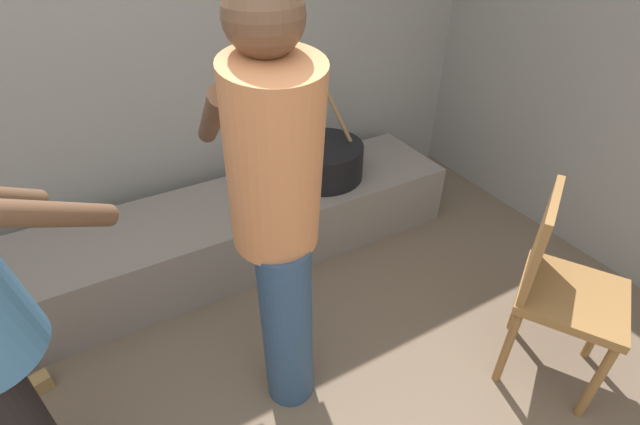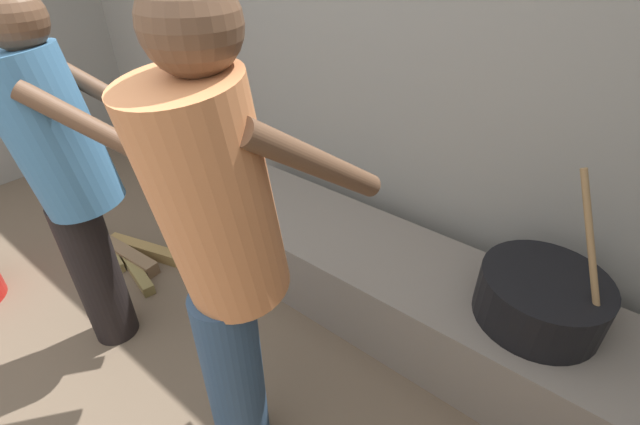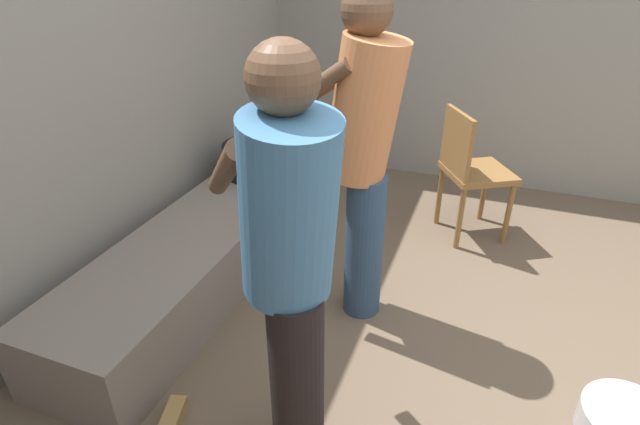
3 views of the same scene
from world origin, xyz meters
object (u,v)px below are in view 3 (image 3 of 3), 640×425
Objects in this scene: cooking_pot_main at (258,158)px; chair_brown_wood at (470,168)px; cook_in_orange_shirt at (362,146)px; cook_in_blue_shirt at (290,257)px.

chair_brown_wood is at bearing -77.48° from cooking_pot_main.
chair_brown_wood is (1.02, -0.46, -0.46)m from cook_in_orange_shirt.
cooking_pot_main is 1.43m from chair_brown_wood.
cook_in_blue_shirt reaches higher than cooking_pot_main.
cook_in_orange_shirt is at bearing 1.45° from cook_in_blue_shirt.
cook_in_blue_shirt is at bearing -178.55° from cook_in_orange_shirt.
chair_brown_wood is (0.31, -1.40, 0.01)m from cooking_pot_main.
cook_in_orange_shirt is at bearing -127.17° from cooking_pot_main.
cook_in_blue_shirt is at bearing 167.25° from chair_brown_wood.
cook_in_blue_shirt is 2.02m from chair_brown_wood.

